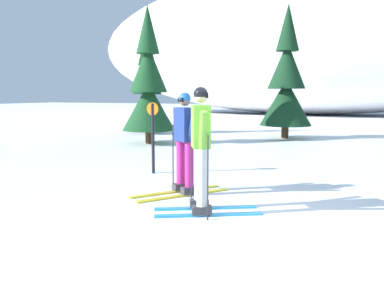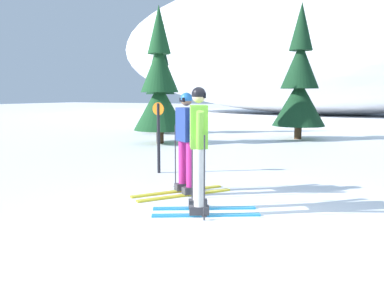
{
  "view_description": "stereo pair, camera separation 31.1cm",
  "coord_description": "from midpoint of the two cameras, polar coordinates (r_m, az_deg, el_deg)",
  "views": [
    {
      "loc": [
        1.09,
        -4.73,
        1.74
      ],
      "look_at": [
        -1.41,
        0.9,
        0.95
      ],
      "focal_mm": 36.52,
      "sensor_mm": 36.0,
      "label": 1
    },
    {
      "loc": [
        1.37,
        -4.59,
        1.74
      ],
      "look_at": [
        -1.41,
        0.9,
        0.95
      ],
      "focal_mm": 36.52,
      "sensor_mm": 36.0,
      "label": 2
    }
  ],
  "objects": [
    {
      "name": "pine_tree_center_left",
      "position": [
        15.72,
        13.06,
        8.66
      ],
      "size": [
        2.0,
        2.0,
        5.18
      ],
      "color": "#47301E",
      "rests_on": "ground"
    },
    {
      "name": "pine_tree_far_left",
      "position": [
        17.55,
        -7.07,
        7.84
      ],
      "size": [
        1.78,
        1.78,
        4.6
      ],
      "color": "#47301E",
      "rests_on": "ground"
    },
    {
      "name": "skier_navy_jacket",
      "position": [
        6.76,
        -2.43,
        0.3
      ],
      "size": [
        1.36,
        1.66,
        1.77
      ],
      "color": "gold",
      "rests_on": "ground"
    },
    {
      "name": "skier_lime_jacket",
      "position": [
        5.64,
        -0.25,
        -0.42
      ],
      "size": [
        1.58,
        1.14,
        1.84
      ],
      "color": "#2893CC",
      "rests_on": "ground"
    },
    {
      "name": "snow_ridge_background",
      "position": [
        35.37,
        16.18,
        14.04
      ],
      "size": [
        38.99,
        16.02,
        12.15
      ],
      "primitive_type": "ellipsoid",
      "color": "white",
      "rests_on": "ground"
    },
    {
      "name": "trail_marker_post",
      "position": [
        8.59,
        -6.76,
        1.52
      ],
      "size": [
        0.28,
        0.07,
        1.56
      ],
      "color": "black",
      "rests_on": "ground"
    },
    {
      "name": "pine_tree_left",
      "position": [
        13.83,
        -7.04,
        8.32
      ],
      "size": [
        1.85,
        1.85,
        4.78
      ],
      "color": "#47301E",
      "rests_on": "ground"
    },
    {
      "name": "ground_plane",
      "position": [
        5.12,
        8.83,
        -12.62
      ],
      "size": [
        120.0,
        120.0,
        0.0
      ],
      "primitive_type": "plane",
      "color": "white"
    }
  ]
}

